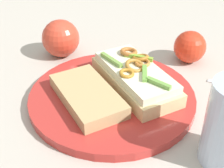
# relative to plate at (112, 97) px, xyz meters

# --- Properties ---
(ground_plane) EXTENTS (2.00, 2.00, 0.00)m
(ground_plane) POSITION_rel_plate_xyz_m (0.00, 0.00, -0.01)
(ground_plane) COLOR #B6AEA3
(ground_plane) RESTS_ON ground
(plate) EXTENTS (0.30, 0.30, 0.02)m
(plate) POSITION_rel_plate_xyz_m (0.00, 0.00, 0.00)
(plate) COLOR #B92F2B
(plate) RESTS_ON ground_plane
(sandwich) EXTENTS (0.21, 0.16, 0.05)m
(sandwich) POSITION_rel_plate_xyz_m (0.02, -0.04, 0.03)
(sandwich) COLOR #E5C489
(sandwich) RESTS_ON plate
(bread_slice_side) EXTENTS (0.17, 0.14, 0.02)m
(bread_slice_side) POSITION_rel_plate_xyz_m (-0.02, 0.04, 0.02)
(bread_slice_side) COLOR tan
(bread_slice_side) RESTS_ON plate
(apple_0) EXTENTS (0.10, 0.10, 0.07)m
(apple_0) POSITION_rel_plate_xyz_m (0.14, -0.17, 0.03)
(apple_0) COLOR red
(apple_0) RESTS_ON ground_plane
(apple_1) EXTENTS (0.10, 0.10, 0.08)m
(apple_1) POSITION_rel_plate_xyz_m (0.17, 0.11, 0.03)
(apple_1) COLOR #CF3F2A
(apple_1) RESTS_ON ground_plane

